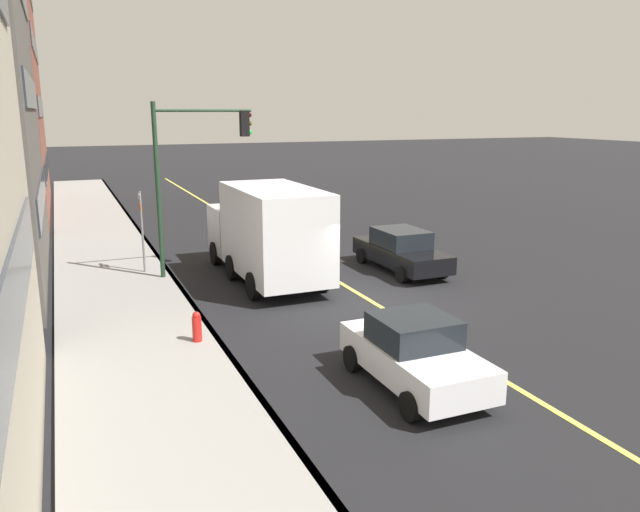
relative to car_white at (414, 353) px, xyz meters
The scene contains 10 objects.
ground 6.31m from the car_white, 18.86° to the right, with size 200.00×200.00×0.00m, color black.
sidewalk_slab 7.95m from the car_white, 41.61° to the left, with size 80.00×3.98×0.15m, color gray.
curb_edge 6.84m from the car_white, 29.48° to the left, with size 80.00×0.16×0.15m, color slate.
lane_stripe_center 6.31m from the car_white, 18.86° to the right, with size 80.00×0.16×0.01m, color #D8CC4C.
car_white is the anchor object (origin of this frame).
car_black 10.19m from the car_white, 28.57° to the right, with size 4.73×1.92×1.58m.
truck_white 9.64m from the car_white, ahead, with size 7.42×2.67×3.40m.
traffic_light_mast 11.69m from the car_white, 12.58° to the left, with size 0.28×3.49×6.22m.
street_sign_post 12.69m from the car_white, 19.27° to the left, with size 0.60×0.08×3.11m.
fire_hydrant 5.70m from the car_white, 42.83° to the left, with size 0.24×0.24×0.94m.
Camera 1 is at (-16.64, 8.78, 5.88)m, focal length 34.55 mm.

